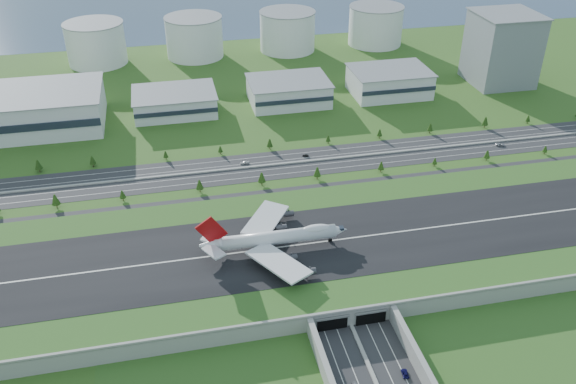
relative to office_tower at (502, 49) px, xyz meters
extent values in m
plane|color=#2D4916|center=(-200.00, -195.00, -27.50)|extent=(1200.00, 1200.00, 0.00)
cube|color=gray|center=(-200.00, -195.00, -23.50)|extent=(520.00, 100.00, 8.00)
cube|color=#33581E|center=(-200.00, -195.00, -19.42)|extent=(520.00, 100.00, 0.16)
cube|color=black|center=(-200.00, -195.00, -19.28)|extent=(520.00, 58.00, 0.12)
cube|color=silver|center=(-200.00, -195.00, -19.20)|extent=(520.00, 0.90, 0.02)
cube|color=gray|center=(-200.00, -244.40, -18.90)|extent=(520.00, 1.20, 1.20)
cube|color=black|center=(-208.50, -245.20, -24.30)|extent=(13.00, 1.20, 6.00)
cube|color=black|center=(-191.50, -245.20, -24.30)|extent=(13.00, 1.20, 6.00)
cube|color=#28282B|center=(-200.00, -100.00, -27.44)|extent=(560.00, 36.00, 0.12)
cylinder|color=#3D2819|center=(-331.76, -122.00, -26.00)|extent=(0.50, 0.50, 3.01)
cone|color=#1A330D|center=(-331.76, -122.00, -22.15)|extent=(4.68, 4.68, 6.01)
cylinder|color=#3D2819|center=(-295.99, -122.00, -26.35)|extent=(0.50, 0.50, 2.31)
cone|color=#1A330D|center=(-295.99, -122.00, -23.40)|extent=(3.59, 3.59, 4.61)
cylinder|color=#3D2819|center=(-252.73, -122.00, -26.09)|extent=(0.50, 0.50, 2.82)
cone|color=#1A330D|center=(-252.73, -122.00, -22.49)|extent=(4.38, 4.38, 5.64)
cylinder|color=#3D2819|center=(-216.53, -122.00, -26.01)|extent=(0.50, 0.50, 2.98)
cone|color=#1A330D|center=(-216.53, -122.00, -22.21)|extent=(4.63, 4.63, 5.95)
cylinder|color=#3D2819|center=(-182.98, -122.00, -26.08)|extent=(0.50, 0.50, 2.84)
cone|color=#1A330D|center=(-182.98, -122.00, -22.44)|extent=(4.42, 4.42, 5.69)
cylinder|color=#3D2819|center=(-142.95, -122.00, -26.24)|extent=(0.50, 0.50, 2.53)
cone|color=#1A330D|center=(-142.95, -122.00, -23.00)|extent=(3.93, 3.93, 5.06)
cylinder|color=#3D2819|center=(-107.95, -122.00, -26.49)|extent=(0.50, 0.50, 2.02)
cone|color=#1A330D|center=(-107.95, -122.00, -23.91)|extent=(3.14, 3.14, 4.04)
cylinder|color=#3D2819|center=(-72.85, -122.00, -26.26)|extent=(0.50, 0.50, 2.49)
cone|color=#1A330D|center=(-72.85, -122.00, -23.08)|extent=(3.87, 3.87, 4.97)
cylinder|color=#3D2819|center=(-32.22, -122.00, -26.49)|extent=(0.50, 0.50, 2.03)
cone|color=#1A330D|center=(-32.22, -122.00, -23.90)|extent=(3.15, 3.15, 4.05)
cylinder|color=#3D2819|center=(-346.31, -78.00, -26.04)|extent=(0.50, 0.50, 2.91)
cone|color=#1A330D|center=(-346.31, -78.00, -22.32)|extent=(4.53, 4.53, 5.82)
cylinder|color=#3D2819|center=(-314.59, -78.00, -26.22)|extent=(0.50, 0.50, 2.55)
cone|color=#1A330D|center=(-314.59, -78.00, -22.96)|extent=(3.97, 3.97, 5.10)
cylinder|color=#3D2819|center=(-270.19, -78.00, -26.48)|extent=(0.50, 0.50, 2.05)
cone|color=#1A330D|center=(-270.19, -78.00, -23.86)|extent=(3.19, 3.19, 4.10)
cylinder|color=#3D2819|center=(-235.59, -78.00, -26.51)|extent=(0.50, 0.50, 1.98)
cone|color=#1A330D|center=(-235.59, -78.00, -23.97)|extent=(3.09, 3.09, 3.97)
cylinder|color=#3D2819|center=(-203.40, -78.00, -26.23)|extent=(0.50, 0.50, 2.55)
cone|color=#1A330D|center=(-203.40, -78.00, -22.97)|extent=(3.96, 3.96, 5.09)
cylinder|color=#3D2819|center=(-164.04, -78.00, -26.49)|extent=(0.50, 0.50, 2.03)
cone|color=#1A330D|center=(-164.04, -78.00, -23.90)|extent=(3.15, 3.15, 4.05)
cylinder|color=#3D2819|center=(-128.26, -78.00, -26.33)|extent=(0.50, 0.50, 2.33)
cone|color=#1A330D|center=(-128.26, -78.00, -23.36)|extent=(3.63, 3.63, 4.66)
cylinder|color=#3D2819|center=(-91.97, -78.00, -26.23)|extent=(0.50, 0.50, 2.54)
cone|color=#1A330D|center=(-91.97, -78.00, -22.99)|extent=(3.95, 3.95, 5.08)
cylinder|color=#3D2819|center=(-51.15, -78.00, -26.07)|extent=(0.50, 0.50, 2.86)
cone|color=#1A330D|center=(-51.15, -78.00, -22.42)|extent=(4.45, 4.45, 5.72)
cylinder|color=#3D2819|center=(-18.10, -78.00, -26.42)|extent=(0.50, 0.50, 2.16)
cone|color=#1A330D|center=(-18.10, -78.00, -23.66)|extent=(3.36, 3.36, 4.32)
cube|color=silver|center=(-370.00, -10.00, -15.00)|extent=(120.00, 60.00, 25.00)
cube|color=silver|center=(-260.00, -5.00, -20.00)|extent=(58.00, 42.00, 15.00)
cube|color=silver|center=(-175.00, -5.00, -19.00)|extent=(58.00, 42.00, 17.00)
cube|color=silver|center=(-95.00, -5.00, -18.00)|extent=(58.00, 42.00, 19.00)
cube|color=gray|center=(0.00, 0.00, 0.00)|extent=(46.00, 46.00, 55.00)
cylinder|color=white|center=(-320.00, 115.00, -10.00)|extent=(50.00, 50.00, 35.00)
cylinder|color=white|center=(-235.00, 115.00, -10.00)|extent=(50.00, 50.00, 35.00)
cylinder|color=white|center=(-150.00, 115.00, -10.00)|extent=(50.00, 50.00, 35.00)
cylinder|color=white|center=(-65.00, 115.00, -10.00)|extent=(50.00, 50.00, 35.00)
cube|color=#364D68|center=(-200.00, 285.00, -27.47)|extent=(1200.00, 260.00, 0.06)
cylinder|color=silver|center=(-222.47, -195.09, -13.22)|extent=(58.03, 7.41, 6.62)
cone|color=silver|center=(-191.43, -195.51, -13.22)|extent=(8.37, 6.73, 6.62)
cone|color=silver|center=(-253.51, -194.67, -12.80)|extent=(10.44, 6.76, 6.62)
ellipsoid|color=silver|center=(-202.77, -195.36, -10.83)|extent=(14.19, 5.35, 4.07)
cube|color=silver|center=(-224.78, -212.65, -14.25)|extent=(27.62, 33.54, 1.63)
cube|color=silver|center=(-224.30, -177.47, -14.25)|extent=(28.14, 33.40, 1.63)
cylinder|color=#38383D|center=(-217.70, -207.58, -16.53)|extent=(5.42, 3.18, 3.10)
cylinder|color=#38383D|center=(-211.82, -219.04, -16.53)|extent=(5.42, 3.18, 3.10)
cylinder|color=#38383D|center=(-217.37, -182.74, -16.53)|extent=(5.42, 3.18, 3.10)
cylinder|color=#38383D|center=(-211.18, -171.44, -16.53)|extent=(5.42, 3.18, 3.10)
cube|color=silver|center=(-252.57, -201.41, -11.98)|extent=(10.98, 12.97, 0.62)
cube|color=silver|center=(-252.38, -187.96, -11.98)|extent=(11.16, 12.96, 0.62)
cube|color=#A30B0E|center=(-252.47, -194.69, -4.94)|extent=(14.76, 1.13, 15.51)
cylinder|color=black|center=(-195.73, -195.45, -18.65)|extent=(1.97, 0.72, 1.97)
cylinder|color=black|center=(-226.65, -198.35, -18.65)|extent=(1.97, 0.72, 1.97)
cylinder|color=black|center=(-226.56, -191.73, -18.65)|extent=(1.97, 0.72, 1.97)
cylinder|color=black|center=(-232.86, -198.26, -18.65)|extent=(1.97, 0.72, 1.97)
cylinder|color=black|center=(-232.77, -191.64, -18.65)|extent=(1.97, 0.72, 1.97)
imported|color=#0F0E46|center=(-187.62, -275.13, -26.68)|extent=(2.85, 5.27, 1.40)
imported|color=black|center=(-183.09, -93.19, -26.72)|extent=(4.22, 2.71, 1.31)
imported|color=silver|center=(-54.32, -105.48, -26.55)|extent=(6.46, 4.11, 1.66)
imported|color=silver|center=(-222.61, -94.59, -26.57)|extent=(5.62, 2.33, 1.63)
camera|label=1|loc=(-266.53, -425.63, 156.10)|focal=38.00mm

